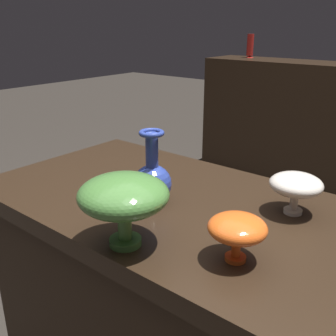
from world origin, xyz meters
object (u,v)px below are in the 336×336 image
(vase_left_accent, at_px, (124,197))
(shelf_vase_far_left, at_px, (250,46))
(vase_centerpiece, at_px, (152,179))
(vase_tall_behind, at_px, (296,185))
(vase_right_accent, at_px, (237,229))

(vase_left_accent, height_order, shelf_vase_far_left, shelf_vase_far_left)
(shelf_vase_far_left, bearing_deg, vase_left_accent, -67.01)
(vase_centerpiece, height_order, vase_tall_behind, vase_centerpiece)
(vase_left_accent, height_order, vase_right_accent, vase_left_accent)
(vase_centerpiece, bearing_deg, vase_tall_behind, 28.60)
(vase_centerpiece, relative_size, shelf_vase_far_left, 1.09)
(vase_left_accent, distance_m, shelf_vase_far_left, 2.75)
(vase_left_accent, xyz_separation_m, vase_right_accent, (0.22, 0.10, -0.04))
(vase_tall_behind, height_order, shelf_vase_far_left, shelf_vase_far_left)
(vase_centerpiece, relative_size, vase_right_accent, 1.65)
(vase_centerpiece, xyz_separation_m, vase_right_accent, (0.32, -0.11, 0.01))
(vase_centerpiece, distance_m, vase_right_accent, 0.34)
(shelf_vase_far_left, bearing_deg, vase_right_accent, -61.92)
(vase_centerpiece, distance_m, shelf_vase_far_left, 2.52)
(vase_right_accent, distance_m, shelf_vase_far_left, 2.76)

